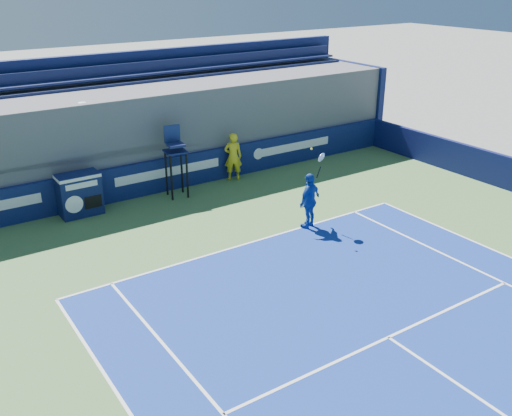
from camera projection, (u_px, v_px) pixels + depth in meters
ball_person at (233, 157)px, 21.03m from camera, size 0.78×0.66×1.80m
back_hoarding at (168, 174)px, 20.18m from camera, size 20.40×0.21×1.20m
match_clock at (79, 193)px, 18.06m from camera, size 1.32×0.74×1.40m
umpire_chair at (175, 154)px, 19.28m from camera, size 0.79×0.79×2.48m
tennis_player at (310, 200)px, 17.13m from camera, size 1.10×0.75×2.57m
stadium_seating at (142, 128)px, 21.28m from camera, size 21.00×4.05×4.40m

